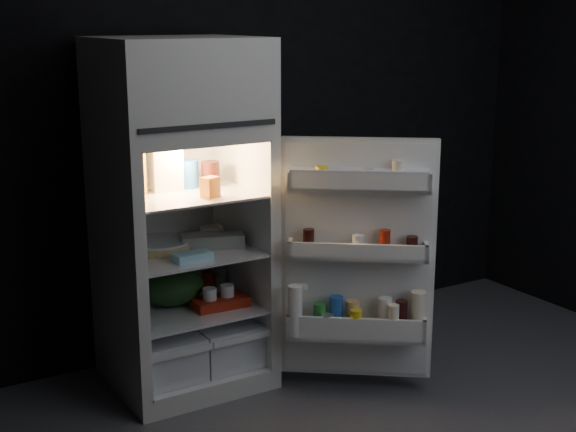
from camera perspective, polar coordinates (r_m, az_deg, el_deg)
wall_back at (r=4.60m, az=-3.21°, el=7.46°), size 4.00×0.00×2.70m
refrigerator at (r=4.09m, az=-7.75°, el=0.89°), size 0.76×0.71×1.78m
fridge_door at (r=3.98m, az=4.99°, el=-3.47°), size 0.69×0.59×1.22m
milk_jug at (r=4.06m, az=-8.74°, el=3.52°), size 0.16×0.16×0.24m
mayo_jar at (r=4.11m, az=-7.11°, el=2.99°), size 0.12×0.12×0.14m
jam_jar at (r=4.12m, az=-5.53°, el=3.00°), size 0.11×0.11×0.13m
amber_bottle at (r=3.98m, az=-10.68°, el=3.07°), size 0.11×0.11×0.22m
small_carton at (r=3.87m, az=-5.56°, el=2.05°), size 0.10×0.09×0.10m
egg_carton at (r=4.11m, az=-5.38°, el=-1.78°), size 0.34×0.22×0.07m
pie at (r=4.11m, az=-9.09°, el=-2.11°), size 0.38×0.38×0.04m
flat_package at (r=3.91m, az=-6.80°, el=-2.87°), size 0.19×0.10×0.04m
wrapped_pkg at (r=4.34m, az=-5.43°, el=-1.05°), size 0.12×0.11×0.05m
produce_bag at (r=4.18m, az=-8.24°, el=-4.97°), size 0.35×0.30×0.20m
yogurt_tray at (r=4.15m, az=-4.82°, el=-6.11°), size 0.29×0.17×0.05m
small_can_red at (r=4.43m, az=-5.74°, el=-4.52°), size 0.09×0.09×0.09m
small_can_silver at (r=4.44m, az=-4.84°, el=-4.47°), size 0.08×0.08×0.09m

